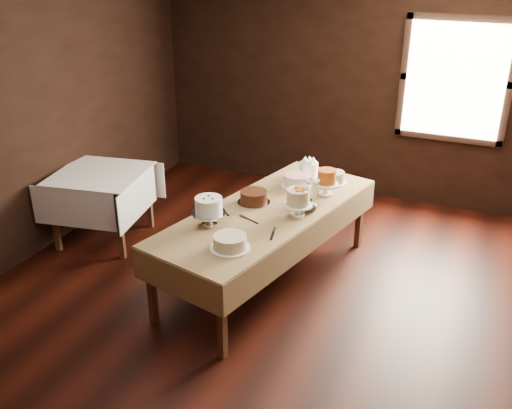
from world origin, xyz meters
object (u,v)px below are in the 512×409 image
at_px(cake_swirl, 209,213).
at_px(flower_vase, 311,205).
at_px(display_table, 267,215).
at_px(cake_flowers, 298,204).
at_px(cake_meringue, 309,169).
at_px(cake_server_a, 253,221).
at_px(cake_lattice, 296,181).
at_px(cake_speckled, 335,178).
at_px(cake_server_d, 314,207).
at_px(cake_caramel, 326,184).
at_px(cake_server_e, 225,213).
at_px(side_table, 100,181).
at_px(cake_cream, 230,243).
at_px(cake_server_b, 272,236).
at_px(cake_chocolate, 254,197).

bearing_deg(cake_swirl, flower_vase, 41.16).
xyz_separation_m(display_table, cake_flowers, (0.30, -0.01, 0.18)).
xyz_separation_m(cake_meringue, cake_server_a, (-0.10, -1.25, -0.07)).
bearing_deg(cake_lattice, cake_server_a, -95.10).
xyz_separation_m(cake_speckled, cake_lattice, (-0.33, -0.25, -0.00)).
bearing_deg(cake_server_d, cake_meringue, 66.43).
height_order(cake_caramel, cake_server_e, cake_caramel).
xyz_separation_m(display_table, cake_server_e, (-0.33, -0.23, 0.06)).
distance_m(cake_meringue, cake_server_a, 1.25).
height_order(cake_speckled, cake_swirl, cake_swirl).
bearing_deg(side_table, cake_cream, -24.07).
xyz_separation_m(cake_swirl, cake_server_e, (0.02, 0.28, -0.12)).
relative_size(cake_lattice, cake_swirl, 1.03).
distance_m(cake_cream, cake_server_a, 0.53).
bearing_deg(cake_server_b, flower_vase, 154.08).
height_order(cake_meringue, flower_vase, cake_meringue).
bearing_deg(cake_caramel, cake_speckled, 91.89).
height_order(cake_server_b, cake_server_d, same).
distance_m(cake_swirl, flower_vase, 0.97).
xyz_separation_m(cake_speckled, cake_swirl, (-0.74, -1.39, 0.06)).
height_order(display_table, cake_flowers, cake_flowers).
relative_size(side_table, cake_flowers, 3.73).
bearing_deg(cake_caramel, cake_server_d, -93.11).
distance_m(side_table, cake_lattice, 2.13).
relative_size(display_table, side_table, 2.43).
height_order(cake_server_d, cake_server_e, same).
xyz_separation_m(cake_flowers, cake_swirl, (-0.65, -0.49, 0.00)).
bearing_deg(cake_server_b, cake_server_d, 155.77).
height_order(cake_meringue, cake_speckled, cake_meringue).
bearing_deg(cake_flowers, cake_swirl, -143.04).
xyz_separation_m(display_table, cake_chocolate, (-0.18, 0.08, 0.12)).
distance_m(cake_server_d, flower_vase, 0.11).
bearing_deg(cake_cream, cake_server_e, 119.68).
distance_m(side_table, cake_swirl, 1.77).
bearing_deg(cake_speckled, cake_server_d, -90.59).
xyz_separation_m(cake_caramel, flower_vase, (-0.02, -0.42, -0.06)).
height_order(cake_chocolate, cake_flowers, cake_flowers).
distance_m(cake_lattice, cake_server_a, 0.92).
height_order(cake_swirl, flower_vase, cake_swirl).
relative_size(cake_server_a, flower_vase, 1.94).
bearing_deg(cake_chocolate, cake_caramel, 39.05).
bearing_deg(cake_lattice, display_table, -94.89).
distance_m(cake_meringue, flower_vase, 0.89).
height_order(cake_server_a, cake_server_b, same).
bearing_deg(flower_vase, cake_server_d, 90.46).
height_order(display_table, cake_speckled, cake_speckled).
bearing_deg(cake_server_e, cake_lattice, 107.24).
bearing_deg(cake_chocolate, cake_server_d, 14.24).
distance_m(cake_cream, flower_vase, 1.02).
distance_m(cake_lattice, flower_vase, 0.60).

